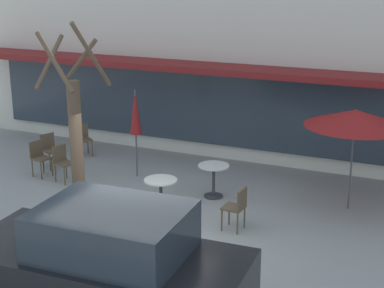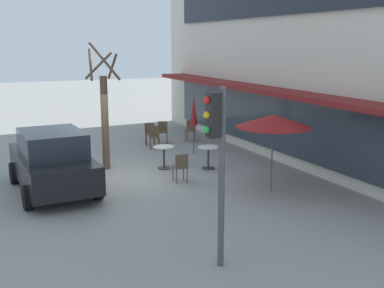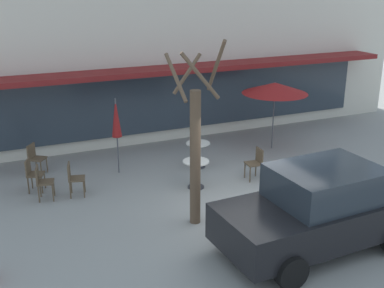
{
  "view_description": "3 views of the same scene",
  "coord_description": "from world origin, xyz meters",
  "views": [
    {
      "loc": [
        4.77,
        -8.31,
        5.0
      ],
      "look_at": [
        -0.44,
        3.39,
        1.15
      ],
      "focal_mm": 55.0,
      "sensor_mm": 36.0,
      "label": 1
    },
    {
      "loc": [
        14.09,
        -3.71,
        4.16
      ],
      "look_at": [
        -0.29,
        2.88,
        0.8
      ],
      "focal_mm": 45.0,
      "sensor_mm": 36.0,
      "label": 2
    },
    {
      "loc": [
        -5.39,
        -8.81,
        5.29
      ],
      "look_at": [
        -0.32,
        2.69,
        0.97
      ],
      "focal_mm": 45.0,
      "sensor_mm": 36.0,
      "label": 3
    }
  ],
  "objects": [
    {
      "name": "building_facade",
      "position": [
        0.0,
        9.97,
        3.88
      ],
      "size": [
        19.39,
        9.1,
        7.77
      ],
      "color": "beige",
      "rests_on": "ground"
    },
    {
      "name": "patio_umbrella_green_folded",
      "position": [
        3.06,
        3.83,
        2.02
      ],
      "size": [
        2.1,
        2.1,
        2.2
      ],
      "color": "#4C4C51",
      "rests_on": "ground"
    },
    {
      "name": "cafe_chair_0",
      "position": [
        -4.51,
        3.47,
        0.53
      ],
      "size": [
        0.52,
        0.52,
        0.89
      ],
      "color": "brown",
      "rests_on": "ground"
    },
    {
      "name": "cafe_chair_4",
      "position": [
        -4.35,
        2.84,
        0.53
      ],
      "size": [
        0.48,
        0.48,
        0.89
      ],
      "color": "brown",
      "rests_on": "ground"
    },
    {
      "name": "patio_umbrella_cream_folded",
      "position": [
        -2.13,
        3.8,
        1.63
      ],
      "size": [
        0.28,
        0.28,
        2.2
      ],
      "color": "#4C4C51",
      "rests_on": "ground"
    },
    {
      "name": "cafe_table_streetside",
      "position": [
        -0.52,
        1.96,
        0.52
      ],
      "size": [
        0.7,
        0.7,
        0.76
      ],
      "color": "#333338",
      "rests_on": "ground"
    },
    {
      "name": "cafe_table_near_wall",
      "position": [
        0.14,
        3.29,
        0.52
      ],
      "size": [
        0.7,
        0.7,
        0.76
      ],
      "color": "#333338",
      "rests_on": "ground"
    },
    {
      "name": "ground_plane",
      "position": [
        0.0,
        0.0,
        0.0
      ],
      "size": [
        80.0,
        80.0,
        0.0
      ],
      "primitive_type": "plane",
      "color": "gray"
    },
    {
      "name": "cafe_chair_2",
      "position": [
        -3.59,
        2.75,
        0.53
      ],
      "size": [
        0.49,
        0.49,
        0.89
      ],
      "color": "brown",
      "rests_on": "ground"
    },
    {
      "name": "cafe_chair_3",
      "position": [
        1.23,
        1.82,
        0.53
      ],
      "size": [
        0.43,
        0.43,
        0.89
      ],
      "color": "brown",
      "rests_on": "ground"
    },
    {
      "name": "parked_sedan",
      "position": [
        0.53,
        -1.81,
        0.88
      ],
      "size": [
        4.27,
        2.16,
        1.76
      ],
      "color": "black",
      "rests_on": "ground"
    },
    {
      "name": "cafe_chair_1",
      "position": [
        -4.31,
        4.67,
        0.53
      ],
      "size": [
        0.56,
        0.56,
        0.89
      ],
      "color": "brown",
      "rests_on": "ground"
    },
    {
      "name": "street_tree",
      "position": [
        -1.34,
        0.2,
        1.83
      ],
      "size": [
        1.07,
        0.99,
        4.17
      ],
      "color": "brown",
      "rests_on": "ground"
    }
  ]
}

